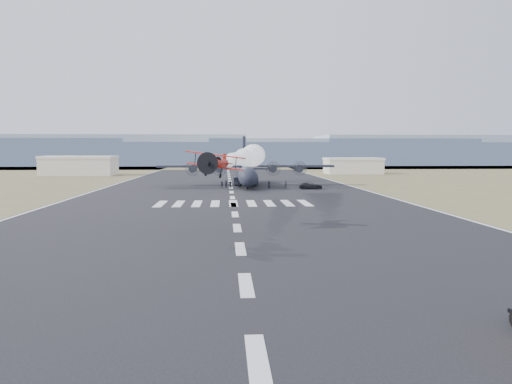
{
  "coord_description": "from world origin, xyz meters",
  "views": [
    {
      "loc": [
        -1.34,
        -32.28,
        8.9
      ],
      "look_at": [
        2.23,
        25.19,
        4.0
      ],
      "focal_mm": 35.0,
      "sensor_mm": 36.0,
      "label": 1
    }
  ],
  "objects": [
    {
      "name": "ground",
      "position": [
        0.0,
        0.0,
        0.0
      ],
      "size": [
        500.0,
        500.0,
        0.0
      ],
      "primitive_type": "plane",
      "color": "black",
      "rests_on": "ground"
    },
    {
      "name": "crew_d",
      "position": [
        1.93,
        86.37,
        0.94
      ],
      "size": [
        1.02,
        1.24,
        1.88
      ],
      "primitive_type": "imported",
      "rotation": [
        0.0,
        0.0,
        4.22
      ],
      "color": "black",
      "rests_on": "ground"
    },
    {
      "name": "transport_aircraft",
      "position": [
        3.81,
        92.61,
        3.23
      ],
      "size": [
        43.19,
        35.62,
        12.52
      ],
      "rotation": [
        0.0,
        0.0,
        -0.01
      ],
      "color": "#222533",
      "rests_on": "ground"
    },
    {
      "name": "hangar_left",
      "position": [
        -52.0,
        145.0,
        3.41
      ],
      "size": [
        24.5,
        14.5,
        6.7
      ],
      "color": "beige",
      "rests_on": "ground"
    },
    {
      "name": "ridge_seg_d",
      "position": [
        0.0,
        260.0,
        6.5
      ],
      "size": [
        150.0,
        50.0,
        13.0
      ],
      "primitive_type": "cube",
      "color": "#8493A8",
      "rests_on": "ground"
    },
    {
      "name": "smoke_trail",
      "position": [
        3.12,
        56.28,
        7.79
      ],
      "size": [
        8.79,
        40.89,
        4.22
      ],
      "rotation": [
        0.0,
        0.0,
        -0.16
      ],
      "color": "white"
    },
    {
      "name": "crew_g",
      "position": [
        13.04,
        85.02,
        0.78
      ],
      "size": [
        0.69,
        0.73,
        1.56
      ],
      "primitive_type": "imported",
      "rotation": [
        0.0,
        0.0,
        5.24
      ],
      "color": "black",
      "rests_on": "ground"
    },
    {
      "name": "aerobatic_biplane",
      "position": [
        -2.3,
        23.24,
        7.48
      ],
      "size": [
        6.76,
        6.14,
        2.89
      ],
      "rotation": [
        0.0,
        0.11,
        -0.16
      ],
      "color": "red"
    },
    {
      "name": "hangar_right",
      "position": [
        46.0,
        150.0,
        3.01
      ],
      "size": [
        20.5,
        12.5,
        5.9
      ],
      "color": "beige",
      "rests_on": "ground"
    },
    {
      "name": "crew_f",
      "position": [
        -0.18,
        83.3,
        0.8
      ],
      "size": [
        1.09,
        1.53,
        1.59
      ],
      "primitive_type": "imported",
      "rotation": [
        0.0,
        0.0,
        4.24
      ],
      "color": "black",
      "rests_on": "ground"
    },
    {
      "name": "ridge_seg_c",
      "position": [
        -65.0,
        260.0,
        8.5
      ],
      "size": [
        150.0,
        50.0,
        17.0
      ],
      "primitive_type": "cube",
      "color": "#8493A8",
      "rests_on": "ground"
    },
    {
      "name": "crew_h",
      "position": [
        2.26,
        84.11,
        0.85
      ],
      "size": [
        0.97,
        0.82,
        1.71
      ],
      "primitive_type": "imported",
      "rotation": [
        0.0,
        0.0,
        0.45
      ],
      "color": "black",
      "rests_on": "ground"
    },
    {
      "name": "scrub_far",
      "position": [
        0.0,
        230.0,
        0.0
      ],
      "size": [
        500.0,
        80.0,
        0.0
      ],
      "primitive_type": "cube",
      "color": "brown",
      "rests_on": "ground"
    },
    {
      "name": "runway_markings",
      "position": [
        0.0,
        60.0,
        0.01
      ],
      "size": [
        60.0,
        260.0,
        0.01
      ],
      "primitive_type": null,
      "color": "silver",
      "rests_on": "ground"
    },
    {
      "name": "crew_e",
      "position": [
        8.85,
        82.43,
        0.8
      ],
      "size": [
        0.88,
        0.67,
        1.61
      ],
      "primitive_type": "imported",
      "rotation": [
        0.0,
        0.0,
        2.88
      ],
      "color": "black",
      "rests_on": "ground"
    },
    {
      "name": "crew_a",
      "position": [
        -1.15,
        84.25,
        0.93
      ],
      "size": [
        0.87,
        0.84,
        1.85
      ],
      "primitive_type": "imported",
      "rotation": [
        0.0,
        0.0,
        3.73
      ],
      "color": "black",
      "rests_on": "ground"
    },
    {
      "name": "support_vehicle",
      "position": [
        18.03,
        79.46,
        0.75
      ],
      "size": [
        5.62,
        3.07,
        1.49
      ],
      "primitive_type": "imported",
      "rotation": [
        0.0,
        0.0,
        1.46
      ],
      "color": "black",
      "rests_on": "ground"
    },
    {
      "name": "ridge_seg_f",
      "position": [
        130.0,
        260.0,
        8.5
      ],
      "size": [
        150.0,
        50.0,
        17.0
      ],
      "primitive_type": "cube",
      "color": "#8493A8",
      "rests_on": "ground"
    },
    {
      "name": "crew_c",
      "position": [
        -2.11,
        83.14,
        0.81
      ],
      "size": [
        1.15,
        0.96,
        1.62
      ],
      "primitive_type": "imported",
      "rotation": [
        0.0,
        0.0,
        3.69
      ],
      "color": "black",
      "rests_on": "ground"
    },
    {
      "name": "crew_b",
      "position": [
        5.46,
        84.75,
        0.88
      ],
      "size": [
        0.99,
        0.8,
        1.76
      ],
      "primitive_type": "imported",
      "rotation": [
        0.0,
        0.0,
        5.91
      ],
      "color": "black",
      "rests_on": "ground"
    },
    {
      "name": "ridge_seg_e",
      "position": [
        65.0,
        260.0,
        7.5
      ],
      "size": [
        150.0,
        50.0,
        15.0
      ],
      "primitive_type": "cube",
      "color": "#8493A8",
      "rests_on": "ground"
    }
  ]
}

